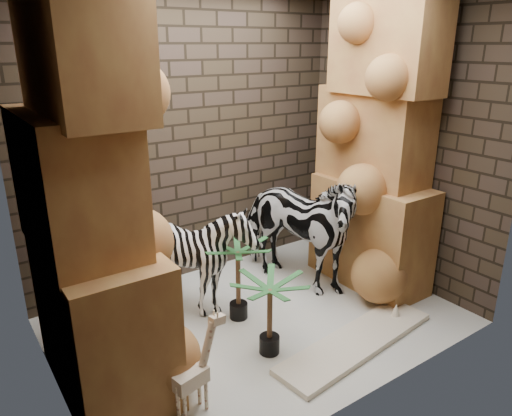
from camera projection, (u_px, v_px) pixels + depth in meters
floor at (259, 321)px, 4.41m from camera, size 3.50×3.50×0.00m
wall_back at (189, 139)px, 4.89m from camera, size 3.50×0.00×3.50m
wall_front at (376, 202)px, 2.95m from camera, size 3.50×0.00×3.50m
wall_left at (31, 201)px, 2.97m from camera, size 0.00×3.00×3.00m
wall_right at (399, 140)px, 4.86m from camera, size 0.00×3.00×3.00m
rock_pillar_left at (88, 192)px, 3.16m from camera, size 0.68×1.30×3.00m
rock_pillar_right at (377, 143)px, 4.69m from camera, size 0.58×1.25×3.00m
zebra_right at (294, 218)px, 4.81m from camera, size 1.02×1.43×1.52m
zebra_left at (197, 263)px, 4.42m from camera, size 1.12×1.28×1.00m
giraffe_toy at (191, 370)px, 3.19m from camera, size 0.39×0.20×0.73m
palm_front at (238, 281)px, 4.34m from camera, size 0.36×0.36×0.77m
palm_back at (270, 316)px, 3.85m from camera, size 0.36×0.36×0.68m
surfboard at (357, 342)px, 4.06m from camera, size 1.68×0.58×0.05m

